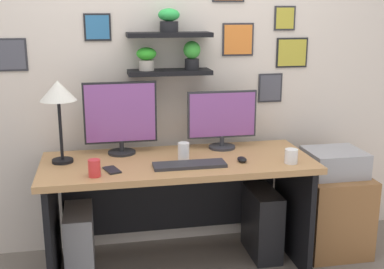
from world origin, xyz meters
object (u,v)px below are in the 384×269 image
(water_cup, at_px, (184,151))
(computer_tower_right, at_px, (262,222))
(monitor_left, at_px, (120,117))
(computer_tower_left, at_px, (79,240))
(desk_lamp, at_px, (58,95))
(coffee_mug, at_px, (291,156))
(desk, at_px, (177,188))
(keyboard, at_px, (189,165))
(pen_cup, at_px, (94,168))
(monitor_right, at_px, (222,118))
(cell_phone, at_px, (112,170))
(drawer_cabinet, at_px, (331,211))
(printer, at_px, (334,162))
(computer_mouse, at_px, (242,159))

(water_cup, height_order, computer_tower_right, water_cup)
(monitor_left, distance_m, computer_tower_left, 0.85)
(desk_lamp, relative_size, coffee_mug, 5.68)
(coffee_mug, xyz_separation_m, computer_tower_right, (-0.07, 0.28, -0.56))
(desk_lamp, bearing_deg, desk, -2.51)
(keyboard, height_order, pen_cup, pen_cup)
(monitor_right, height_order, computer_tower_left, monitor_right)
(monitor_right, bearing_deg, pen_cup, -152.88)
(monitor_left, distance_m, cell_phone, 0.44)
(drawer_cabinet, bearing_deg, keyboard, -169.00)
(cell_phone, bearing_deg, desk_lamp, 124.19)
(cell_phone, xyz_separation_m, drawer_cabinet, (1.52, 0.20, -0.47))
(desk_lamp, distance_m, printer, 1.89)
(desk, xyz_separation_m, water_cup, (0.04, -0.06, 0.26))
(computer_tower_left, bearing_deg, monitor_right, 6.95)
(keyboard, bearing_deg, pen_cup, -172.05)
(monitor_right, xyz_separation_m, water_cup, (-0.30, -0.22, -0.15))
(monitor_right, xyz_separation_m, desk_lamp, (-1.05, -0.13, 0.21))
(cell_phone, bearing_deg, keyboard, -18.91)
(monitor_left, bearing_deg, computer_tower_left, -158.29)
(water_cup, relative_size, computer_tower_right, 0.23)
(desk_lamp, xyz_separation_m, drawer_cabinet, (1.82, -0.02, -0.89))
(pen_cup, bearing_deg, desk_lamp, 122.26)
(coffee_mug, height_order, printer, coffee_mug)
(keyboard, bearing_deg, computer_tower_left, 160.71)
(desk_lamp, relative_size, computer_tower_right, 1.09)
(keyboard, bearing_deg, desk_lamp, 163.14)
(printer, distance_m, computer_tower_left, 1.80)
(pen_cup, bearing_deg, printer, 9.95)
(desk, relative_size, computer_tower_left, 4.07)
(drawer_cabinet, xyz_separation_m, computer_tower_right, (-0.50, 0.01, -0.05))
(water_cup, bearing_deg, desk, 122.33)
(computer_tower_left, distance_m, computer_tower_right, 1.24)
(desk_lamp, distance_m, coffee_mug, 1.46)
(computer_mouse, relative_size, desk_lamp, 0.18)
(printer, bearing_deg, monitor_right, 168.58)
(pen_cup, relative_size, water_cup, 0.91)
(desk, bearing_deg, pen_cup, -151.77)
(monitor_left, xyz_separation_m, printer, (1.44, -0.15, -0.35))
(monitor_right, relative_size, printer, 1.25)
(keyboard, xyz_separation_m, computer_tower_right, (0.55, 0.22, -0.52))
(drawer_cabinet, distance_m, printer, 0.37)
(monitor_right, distance_m, drawer_cabinet, 1.03)
(cell_phone, height_order, computer_tower_left, cell_phone)
(drawer_cabinet, relative_size, computer_tower_right, 1.20)
(desk, bearing_deg, computer_mouse, -23.74)
(computer_mouse, xyz_separation_m, water_cup, (-0.35, 0.11, 0.04))
(desk_lamp, height_order, computer_tower_left, desk_lamp)
(computer_mouse, relative_size, water_cup, 0.82)
(water_cup, bearing_deg, coffee_mug, -17.35)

